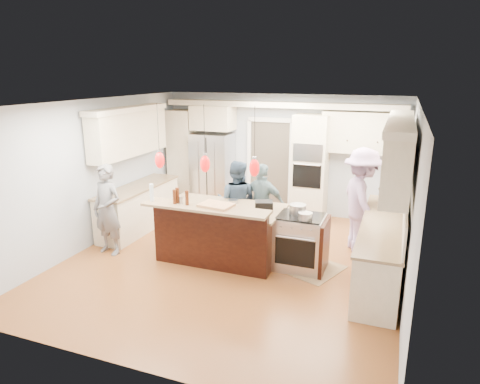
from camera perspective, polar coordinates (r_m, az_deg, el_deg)
The scene contains 23 objects.
ground_plane at distance 7.52m, azimuth -0.95°, elevation -9.15°, with size 6.00×6.00×0.00m, color #AD5C2F.
room_shell at distance 6.95m, azimuth -1.02°, elevation 4.58°, with size 5.54×6.04×2.72m.
refrigerator at distance 10.12m, azimuth -3.64°, elevation 2.75°, with size 0.90×0.70×1.80m, color #B7B7BC.
oven_column at distance 9.40m, azimuth 9.32°, elevation 3.14°, with size 0.72×0.69×2.30m.
back_upper_cabinets at distance 9.78m, azimuth 0.91°, elevation 6.93°, with size 5.30×0.61×2.54m.
right_counter_run at distance 6.96m, azimuth 19.04°, elevation -2.78°, with size 0.64×3.10×2.51m.
left_cabinets at distance 8.95m, azimuth -13.76°, elevation 1.64°, with size 0.64×2.30×2.51m.
kitchen_island at distance 7.48m, azimuth -2.53°, elevation -5.27°, with size 2.10×1.46×1.12m.
island_range at distance 7.16m, azimuth 8.20°, elevation -6.65°, with size 0.82×0.71×0.92m.
pendant_lights at distance 6.60m, azimuth -4.69°, elevation 3.79°, with size 1.75×0.15×1.03m.
person_bar_end at distance 7.91m, azimuth -17.27°, elevation -2.27°, with size 0.60×0.39×1.63m, color slate.
person_far_left at distance 8.06m, azimuth -0.47°, elevation -1.35°, with size 0.77×0.60×1.59m, color #2D4057.
person_far_right at distance 8.03m, azimuth 3.00°, elevation -1.64°, with size 0.90×0.38×1.54m, color slate.
person_range_side at distance 7.93m, azimuth 15.89°, elevation -1.10°, with size 1.23×0.70×1.90m, color #997AA5.
floor_rug at distance 7.28m, azimuth 10.29°, elevation -10.25°, with size 0.63×0.92×0.01m, color #9B7C54.
water_bottle at distance 7.12m, azimuth -11.69°, elevation -0.07°, with size 0.07×0.07×0.29m, color silver.
beer_bottle_a at distance 6.92m, azimuth -8.73°, elevation -0.63°, with size 0.06×0.06×0.23m, color #4B200D.
beer_bottle_b at distance 6.95m, azimuth -8.34°, elevation -0.45°, with size 0.06×0.06×0.25m, color #4B200D.
beer_bottle_c at distance 6.82m, azimuth -7.09°, elevation -0.79°, with size 0.06×0.06×0.23m, color #4B200D.
drink_can at distance 6.92m, azimuth -7.86°, elevation -1.11°, with size 0.06×0.06×0.11m, color #B7B7BC.
cutting_board at distance 6.74m, azimuth -3.18°, elevation -1.76°, with size 0.51×0.36×0.04m, color tan.
pot_large at distance 7.06m, azimuth 7.70°, elevation -2.27°, with size 0.27×0.27×0.16m, color #B7B7BC.
pot_small at distance 6.81m, azimuth 8.71°, elevation -3.18°, with size 0.22×0.22×0.11m, color #B7B7BC.
Camera 1 is at (2.53, -6.34, 3.16)m, focal length 32.00 mm.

